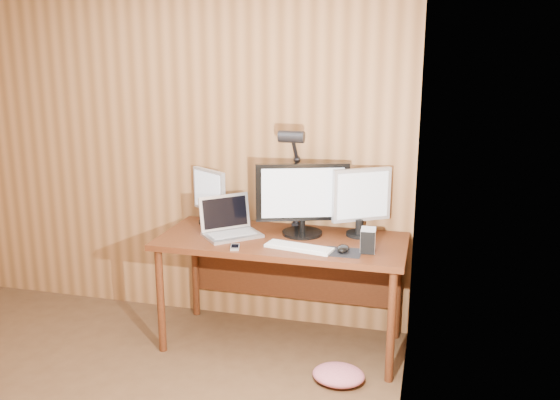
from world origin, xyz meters
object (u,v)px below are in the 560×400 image
at_px(monitor_center, 303,198).
at_px(laptop, 229,225).
at_px(desk_lamp, 294,164).
at_px(hard_drive, 368,240).
at_px(monitor_left, 209,195).
at_px(phone, 235,247).
at_px(mouse, 343,249).
at_px(keyboard, 299,247).
at_px(speaker, 359,229).
at_px(monitor_right, 362,200).
at_px(desk, 285,253).

relative_size(monitor_center, laptop, 1.34).
xyz_separation_m(monitor_center, desk_lamp, (-0.08, 0.10, 0.20)).
bearing_deg(hard_drive, monitor_center, 149.20).
relative_size(monitor_left, phone, 3.24).
relative_size(mouse, phone, 0.98).
distance_m(laptop, keyboard, 0.55).
bearing_deg(desk_lamp, mouse, -32.92).
distance_m(monitor_center, hard_drive, 0.55).
xyz_separation_m(monitor_left, speaker, (1.06, -0.07, -0.15)).
distance_m(monitor_left, laptop, 0.34).
height_order(monitor_right, phone, monitor_right).
bearing_deg(phone, mouse, -8.11).
xyz_separation_m(monitor_right, speaker, (-0.00, -0.04, -0.18)).
xyz_separation_m(monitor_right, desk_lamp, (-0.46, 0.03, 0.21)).
xyz_separation_m(laptop, speaker, (0.84, 0.15, -0.00)).
height_order(laptop, mouse, laptop).
distance_m(laptop, phone, 0.29).
bearing_deg(speaker, desk, -170.89).
height_order(monitor_center, monitor_right, monitor_center).
distance_m(monitor_center, speaker, 0.42).
bearing_deg(monitor_left, phone, -20.07).
bearing_deg(laptop, speaker, -32.37).
xyz_separation_m(monitor_center, monitor_left, (-0.69, 0.10, -0.04)).
relative_size(laptop, speaker, 3.74).
bearing_deg(hard_drive, speaker, 104.63).
relative_size(monitor_center, mouse, 5.09).
xyz_separation_m(monitor_left, hard_drive, (1.15, -0.33, -0.13)).
xyz_separation_m(monitor_center, keyboard, (0.05, -0.29, -0.24)).
xyz_separation_m(desk, desk_lamp, (0.03, 0.15, 0.57)).
distance_m(desk, hard_drive, 0.63).
height_order(desk, monitor_center, monitor_center).
xyz_separation_m(monitor_left, phone, (0.35, -0.48, -0.20)).
distance_m(laptop, speaker, 0.85).
bearing_deg(desk_lamp, monitor_right, 8.37).
xyz_separation_m(desk, mouse, (0.43, -0.25, 0.15)).
height_order(monitor_center, hard_drive, monitor_center).
bearing_deg(monitor_left, monitor_center, 25.78).
height_order(monitor_right, mouse, monitor_right).
xyz_separation_m(desk, keyboard, (0.15, -0.25, 0.13)).
distance_m(hard_drive, phone, 0.82).
xyz_separation_m(monitor_right, mouse, (-0.06, -0.37, -0.22)).
height_order(monitor_center, speaker, monitor_center).
relative_size(laptop, keyboard, 1.01).
bearing_deg(monitor_center, desk_lamp, 111.17).
bearing_deg(monitor_right, monitor_left, 146.70).
bearing_deg(phone, keyboard, -2.92).
bearing_deg(monitor_center, desk, -174.88).
bearing_deg(hard_drive, monitor_right, 101.35).
distance_m(desk, laptop, 0.41).
bearing_deg(desk, mouse, -30.12).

